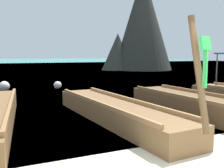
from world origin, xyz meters
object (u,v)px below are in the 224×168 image
object	(u,v)px
longtail_boat_green_ribbon	(115,111)
mooring_buoy_near	(58,85)
mooring_buoy_far	(4,86)
karst_rock	(140,24)
longtail_boat_yellow_ribbon	(201,107)

from	to	relation	value
longtail_boat_green_ribbon	mooring_buoy_near	distance (m)	7.62
longtail_boat_green_ribbon	mooring_buoy_far	size ratio (longest dim) A/B	11.99
mooring_buoy_far	karst_rock	bearing A→B (deg)	40.96
longtail_boat_yellow_ribbon	mooring_buoy_far	bearing A→B (deg)	122.55
karst_rock	mooring_buoy_near	distance (m)	20.40
mooring_buoy_near	longtail_boat_green_ribbon	bearing A→B (deg)	-90.52
longtail_boat_yellow_ribbon	karst_rock	world-z (taller)	karst_rock
longtail_boat_green_ribbon	longtail_boat_yellow_ribbon	bearing A→B (deg)	-11.80
longtail_boat_yellow_ribbon	mooring_buoy_far	xyz separation A→B (m)	(-5.31, 8.32, -0.03)
longtail_boat_green_ribbon	karst_rock	distance (m)	26.32
longtail_boat_yellow_ribbon	karst_rock	bearing A→B (deg)	64.00
longtail_boat_yellow_ribbon	mooring_buoy_near	world-z (taller)	longtail_boat_yellow_ribbon
longtail_boat_green_ribbon	karst_rock	bearing A→B (deg)	58.11
karst_rock	mooring_buoy_near	xyz separation A→B (m)	(-13.54, -14.25, -5.46)
longtail_boat_yellow_ribbon	mooring_buoy_far	world-z (taller)	longtail_boat_yellow_ribbon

